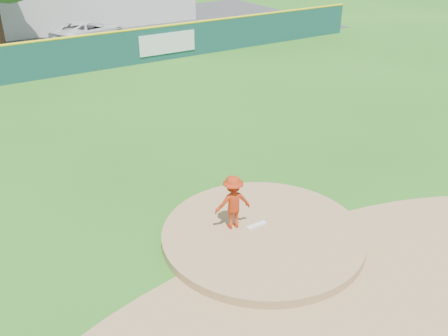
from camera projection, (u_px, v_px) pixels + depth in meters
ground at (263, 239)px, 13.64m from camera, size 120.00×120.00×0.00m
pitchers_mound at (263, 239)px, 13.64m from camera, size 5.50×5.50×0.50m
pitching_rubber at (257, 225)px, 13.74m from camera, size 0.60×0.15×0.04m
infield_dirt_arc at (340, 304)px, 11.38m from camera, size 15.40×15.40×0.01m
parking_lot at (30, 42)px, 33.98m from camera, size 44.00×16.00×0.02m
pitcher at (233, 202)px, 13.38m from camera, size 1.10×0.77×1.55m
van at (89, 31)px, 33.70m from camera, size 5.81×4.27×1.47m
fence_banners at (18, 64)px, 25.51m from camera, size 20.59×0.04×1.20m
outfield_fence at (66, 55)px, 26.70m from camera, size 40.00×0.14×2.07m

